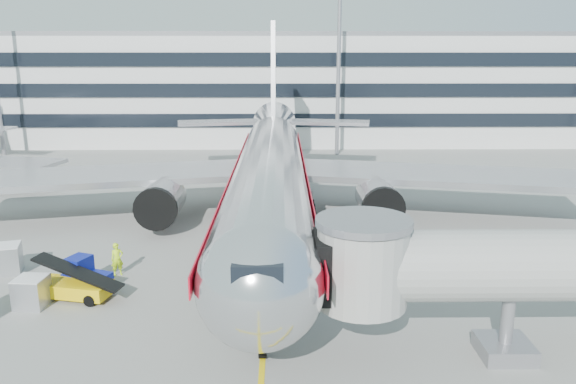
{
  "coord_description": "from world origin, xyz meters",
  "views": [
    {
      "loc": [
        0.85,
        -29.88,
        12.8
      ],
      "look_at": [
        1.25,
        5.63,
        4.0
      ],
      "focal_mm": 35.0,
      "sensor_mm": 36.0,
      "label": 1
    }
  ],
  "objects_px": {
    "baggage_tug": "(85,276)",
    "ramp_worker": "(117,259)",
    "cargo_container_front": "(32,292)",
    "main_jet": "(271,170)",
    "cargo_container_right": "(6,259)",
    "belt_loader": "(69,286)"
  },
  "relations": [
    {
      "from": "baggage_tug",
      "to": "ramp_worker",
      "type": "distance_m",
      "value": 2.4
    },
    {
      "from": "ramp_worker",
      "to": "cargo_container_front",
      "type": "bearing_deg",
      "value": -156.41
    },
    {
      "from": "main_jet",
      "to": "ramp_worker",
      "type": "xyz_separation_m",
      "value": [
        -8.88,
        -10.35,
        -3.24
      ]
    },
    {
      "from": "main_jet",
      "to": "ramp_worker",
      "type": "distance_m",
      "value": 14.02
    },
    {
      "from": "baggage_tug",
      "to": "cargo_container_front",
      "type": "xyz_separation_m",
      "value": [
        -2.02,
        -2.13,
        -0.01
      ]
    },
    {
      "from": "main_jet",
      "to": "baggage_tug",
      "type": "bearing_deg",
      "value": -129.16
    },
    {
      "from": "cargo_container_right",
      "to": "cargo_container_front",
      "type": "bearing_deg",
      "value": -52.89
    },
    {
      "from": "ramp_worker",
      "to": "cargo_container_right",
      "type": "bearing_deg",
      "value": 147.63
    },
    {
      "from": "belt_loader",
      "to": "ramp_worker",
      "type": "bearing_deg",
      "value": 61.13
    },
    {
      "from": "belt_loader",
      "to": "cargo_container_right",
      "type": "xyz_separation_m",
      "value": [
        -5.02,
        3.56,
        0.23
      ]
    },
    {
      "from": "baggage_tug",
      "to": "ramp_worker",
      "type": "xyz_separation_m",
      "value": [
        1.22,
        2.06,
        0.18
      ]
    },
    {
      "from": "cargo_container_right",
      "to": "ramp_worker",
      "type": "xyz_separation_m",
      "value": [
        6.75,
        -0.44,
        0.12
      ]
    },
    {
      "from": "baggage_tug",
      "to": "cargo_container_front",
      "type": "relative_size",
      "value": 1.78
    },
    {
      "from": "cargo_container_right",
      "to": "main_jet",
      "type": "bearing_deg",
      "value": 32.38
    },
    {
      "from": "baggage_tug",
      "to": "cargo_container_right",
      "type": "distance_m",
      "value": 6.06
    },
    {
      "from": "belt_loader",
      "to": "ramp_worker",
      "type": "height_order",
      "value": "belt_loader"
    },
    {
      "from": "cargo_container_right",
      "to": "cargo_container_front",
      "type": "height_order",
      "value": "cargo_container_right"
    },
    {
      "from": "main_jet",
      "to": "belt_loader",
      "type": "xyz_separation_m",
      "value": [
        -10.6,
        -13.47,
        -3.59
      ]
    },
    {
      "from": "cargo_container_front",
      "to": "ramp_worker",
      "type": "height_order",
      "value": "ramp_worker"
    },
    {
      "from": "belt_loader",
      "to": "baggage_tug",
      "type": "relative_size",
      "value": 1.73
    },
    {
      "from": "baggage_tug",
      "to": "cargo_container_right",
      "type": "relative_size",
      "value": 1.4
    },
    {
      "from": "cargo_container_right",
      "to": "cargo_container_front",
      "type": "distance_m",
      "value": 5.8
    }
  ]
}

